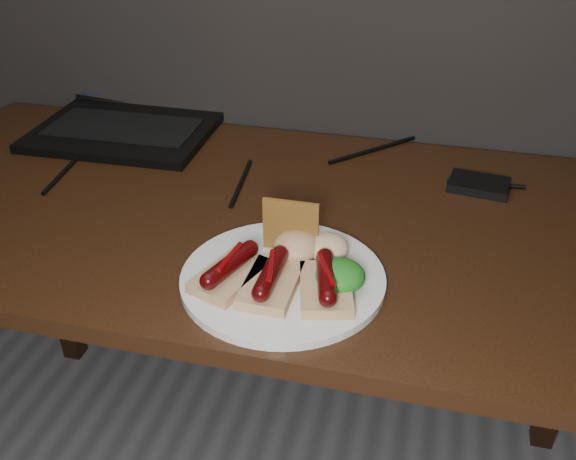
# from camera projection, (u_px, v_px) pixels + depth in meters

# --- Properties ---
(desk) EXTENTS (1.40, 0.70, 0.75)m
(desk) POSITION_uv_depth(u_px,v_px,m) (251.00, 252.00, 1.15)
(desk) COLOR #381E0E
(desk) RESTS_ON ground
(laptop) EXTENTS (0.38, 0.37, 0.25)m
(laptop) POSITION_uv_depth(u_px,v_px,m) (133.00, 102.00, 1.40)
(laptop) COLOR black
(laptop) RESTS_ON desk
(hard_drive) EXTENTS (0.11, 0.09, 0.02)m
(hard_drive) POSITION_uv_depth(u_px,v_px,m) (479.00, 185.00, 1.17)
(hard_drive) COLOR black
(hard_drive) RESTS_ON desk
(desk_cables) EXTENTS (0.87, 0.41, 0.01)m
(desk_cables) POSITION_uv_depth(u_px,v_px,m) (280.00, 169.00, 1.23)
(desk_cables) COLOR black
(desk_cables) RESTS_ON desk
(plate) EXTENTS (0.31, 0.31, 0.01)m
(plate) POSITION_uv_depth(u_px,v_px,m) (283.00, 278.00, 0.93)
(plate) COLOR silver
(plate) RESTS_ON desk
(bread_sausage_left) EXTENTS (0.10, 0.13, 0.04)m
(bread_sausage_left) POSITION_uv_depth(u_px,v_px,m) (230.00, 271.00, 0.90)
(bread_sausage_left) COLOR tan
(bread_sausage_left) RESTS_ON plate
(bread_sausage_center) EXTENTS (0.07, 0.12, 0.04)m
(bread_sausage_center) POSITION_uv_depth(u_px,v_px,m) (271.00, 280.00, 0.88)
(bread_sausage_center) COLOR tan
(bread_sausage_center) RESTS_ON plate
(bread_sausage_right) EXTENTS (0.10, 0.13, 0.04)m
(bread_sausage_right) POSITION_uv_depth(u_px,v_px,m) (326.00, 283.00, 0.88)
(bread_sausage_right) COLOR tan
(bread_sausage_right) RESTS_ON plate
(crispbread) EXTENTS (0.09, 0.01, 0.08)m
(crispbread) POSITION_uv_depth(u_px,v_px,m) (291.00, 226.00, 0.96)
(crispbread) COLOR #A66E2D
(crispbread) RESTS_ON plate
(salad_greens) EXTENTS (0.07, 0.07, 0.04)m
(salad_greens) POSITION_uv_depth(u_px,v_px,m) (340.00, 276.00, 0.89)
(salad_greens) COLOR #136113
(salad_greens) RESTS_ON plate
(salsa_mound) EXTENTS (0.07, 0.07, 0.04)m
(salsa_mound) POSITION_uv_depth(u_px,v_px,m) (297.00, 246.00, 0.95)
(salsa_mound) COLOR #9C260F
(salsa_mound) RESTS_ON plate
(coleslaw_mound) EXTENTS (0.06, 0.06, 0.04)m
(coleslaw_mound) POSITION_uv_depth(u_px,v_px,m) (327.00, 247.00, 0.95)
(coleslaw_mound) COLOR beige
(coleslaw_mound) RESTS_ON plate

